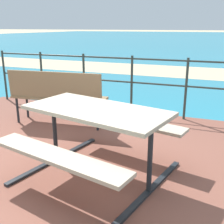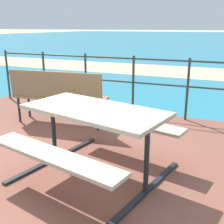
# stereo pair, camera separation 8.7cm
# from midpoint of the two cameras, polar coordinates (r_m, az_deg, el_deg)

# --- Properties ---
(ground_plane) EXTENTS (240.00, 240.00, 0.00)m
(ground_plane) POSITION_cam_midpoint_polar(r_m,az_deg,el_deg) (3.30, -9.15, -13.11)
(ground_plane) COLOR beige
(patio_paving) EXTENTS (6.40, 5.20, 0.06)m
(patio_paving) POSITION_cam_midpoint_polar(r_m,az_deg,el_deg) (3.29, -9.17, -12.66)
(patio_paving) COLOR brown
(patio_paving) RESTS_ON ground
(sea_water) EXTENTS (90.00, 90.00, 0.01)m
(sea_water) POSITION_cam_midpoint_polar(r_m,az_deg,el_deg) (42.46, 21.11, 13.80)
(sea_water) COLOR teal
(sea_water) RESTS_ON ground
(beach_strip) EXTENTS (54.04, 3.88, 0.01)m
(beach_strip) POSITION_cam_midpoint_polar(r_m,az_deg,el_deg) (10.96, 14.33, 7.97)
(beach_strip) COLOR beige
(beach_strip) RESTS_ON ground
(picnic_table) EXTENTS (1.80, 1.77, 0.77)m
(picnic_table) POSITION_cam_midpoint_polar(r_m,az_deg,el_deg) (2.96, -2.78, -2.67)
(picnic_table) COLOR #BCAD93
(picnic_table) RESTS_ON patio_paving
(park_bench) EXTENTS (1.63, 0.57, 0.91)m
(park_bench) POSITION_cam_midpoint_polar(r_m,az_deg,el_deg) (4.65, -10.49, 3.92)
(park_bench) COLOR #8C704C
(park_bench) RESTS_ON patio_paving
(railing_fence) EXTENTS (5.94, 0.04, 1.08)m
(railing_fence) POSITION_cam_midpoint_polar(r_m,az_deg,el_deg) (5.19, 4.84, 6.77)
(railing_fence) COLOR #2D3833
(railing_fence) RESTS_ON patio_paving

